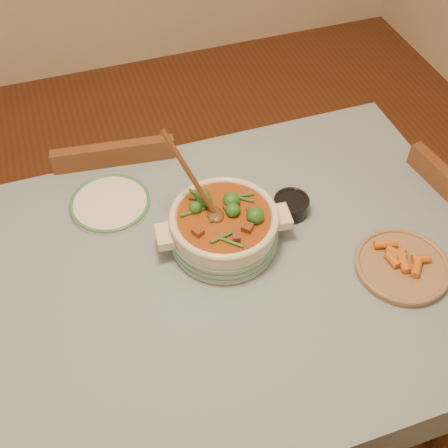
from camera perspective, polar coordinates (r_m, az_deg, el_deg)
The scene contains 8 objects.
floor at distance 2.19m, azimuth -2.13°, elevation -17.12°, with size 4.50×4.50×0.00m, color #4E2716.
dining_table at distance 1.60m, azimuth -2.81°, elevation -7.46°, with size 1.68×1.08×0.76m.
stew_casserole at distance 1.54m, azimuth -0.03°, elevation -0.21°, with size 0.38×0.32×0.36m.
white_plate at distance 1.72m, azimuth -11.49°, elevation 2.07°, with size 0.29×0.29×0.02m.
condiment_bowl at distance 1.67m, azimuth 6.84°, elevation 1.94°, with size 0.12×0.12×0.06m.
fried_plate at distance 1.61m, azimuth 17.66°, elevation -3.99°, with size 0.33×0.33×0.04m.
chair_far at distance 2.13m, azimuth -10.07°, elevation 2.29°, with size 0.43×0.43×0.83m.
chair_right at distance 2.11m, azimuth 21.80°, elevation -2.12°, with size 0.43×0.43×0.83m.
Camera 1 is at (-0.21, -0.86, 2.00)m, focal length 45.00 mm.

